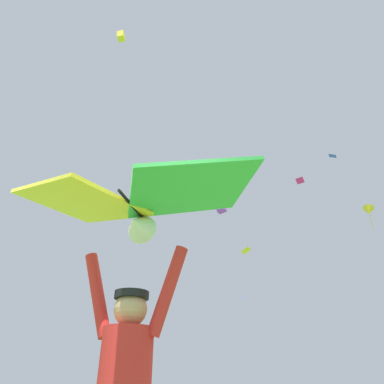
# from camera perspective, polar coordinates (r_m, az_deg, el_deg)

# --- Properties ---
(held_stunt_kite) EXTENTS (2.00, 1.23, 0.42)m
(held_stunt_kite) POSITION_cam_1_polar(r_m,az_deg,el_deg) (2.72, -9.40, -1.73)
(held_stunt_kite) COLOR black
(distant_kite_purple_mid_left) EXTENTS (0.80, 0.79, 1.18)m
(distant_kite_purple_mid_left) POSITION_cam_1_polar(r_m,az_deg,el_deg) (26.57, 4.73, -2.33)
(distant_kite_purple_mid_left) COLOR purple
(distant_kite_blue_overhead_distant) EXTENTS (0.74, 0.80, 0.40)m
(distant_kite_blue_overhead_distant) POSITION_cam_1_polar(r_m,az_deg,el_deg) (29.74, 22.25, 5.59)
(distant_kite_blue_overhead_distant) COLOR blue
(distant_kite_yellow_high_left) EXTENTS (1.12, 1.21, 0.61)m
(distant_kite_yellow_high_left) POSITION_cam_1_polar(r_m,az_deg,el_deg) (35.09, 8.86, -9.49)
(distant_kite_yellow_high_left) COLOR yellow
(distant_kite_yellow_far_center) EXTENTS (1.60, 1.65, 2.77)m
(distant_kite_yellow_far_center) POSITION_cam_1_polar(r_m,az_deg,el_deg) (40.30, 27.17, -2.81)
(distant_kite_yellow_far_center) COLOR yellow
(distant_kite_yellow_high_right) EXTENTS (0.62, 0.57, 0.76)m
(distant_kite_yellow_high_right) POSITION_cam_1_polar(r_m,az_deg,el_deg) (24.63, -11.66, 23.90)
(distant_kite_yellow_high_right) COLOR yellow
(distant_kite_blue_low_left) EXTENTS (0.46, 0.45, 0.19)m
(distant_kite_blue_low_left) POSITION_cam_1_polar(r_m,az_deg,el_deg) (36.74, 8.36, -16.85)
(distant_kite_blue_low_left) COLOR blue
(distant_kite_magenta_low_right) EXTENTS (0.65, 0.61, 0.33)m
(distant_kite_magenta_low_right) POSITION_cam_1_polar(r_m,az_deg,el_deg) (23.27, 17.41, 1.83)
(distant_kite_magenta_low_right) COLOR #DB2393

